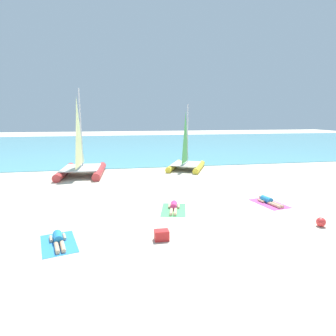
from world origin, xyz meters
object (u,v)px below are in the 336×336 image
(towel_left, at_px, (59,243))
(towel_middle, at_px, (174,210))
(sailboat_yellow, at_px, (186,160))
(cooler_box, at_px, (162,235))
(sunbather_middle, at_px, (174,207))
(sailboat_red, at_px, (81,163))
(towel_right, at_px, (269,203))
(beach_ball, at_px, (321,222))
(sunbather_left, at_px, (58,239))
(sunbather_right, at_px, (268,201))

(towel_left, height_order, towel_middle, same)
(sailboat_yellow, distance_m, cooler_box, 13.34)
(towel_left, relative_size, sunbather_middle, 1.22)
(towel_left, height_order, sunbather_middle, sunbather_middle)
(cooler_box, bearing_deg, sunbather_middle, 70.90)
(towel_middle, relative_size, sunbather_middle, 1.22)
(sailboat_red, bearing_deg, towel_right, -38.26)
(towel_right, relative_size, beach_ball, 5.23)
(sailboat_red, xyz_separation_m, cooler_box, (3.96, -11.86, -0.75))
(towel_left, height_order, sunbather_left, sunbather_left)
(sailboat_red, distance_m, cooler_box, 12.53)
(towel_middle, bearing_deg, cooler_box, -109.21)
(sailboat_yellow, distance_m, sunbather_left, 14.44)
(sailboat_red, xyz_separation_m, towel_left, (0.46, -11.50, -0.93))
(sailboat_yellow, xyz_separation_m, towel_right, (1.83, -9.55, -0.77))
(sailboat_yellow, bearing_deg, sunbather_left, -97.13)
(sailboat_yellow, distance_m, towel_right, 9.76)
(beach_ball, bearing_deg, towel_left, 178.24)
(towel_right, xyz_separation_m, cooler_box, (-5.92, -3.12, 0.17))
(sunbather_left, xyz_separation_m, sunbather_middle, (4.60, 2.70, 0.00))
(towel_right, height_order, cooler_box, cooler_box)
(sunbather_left, xyz_separation_m, beach_ball, (9.88, -0.37, 0.05))
(towel_left, relative_size, sunbather_left, 1.22)
(sailboat_yellow, xyz_separation_m, beach_ball, (2.26, -12.62, -0.59))
(sailboat_yellow, relative_size, sailboat_red, 0.83)
(cooler_box, bearing_deg, sailboat_red, 108.46)
(sunbather_middle, bearing_deg, sailboat_yellow, 86.28)
(sailboat_yellow, height_order, sunbather_middle, sailboat_yellow)
(towel_left, distance_m, sunbather_right, 9.83)
(towel_left, relative_size, towel_middle, 1.00)
(towel_right, bearing_deg, sailboat_yellow, 100.83)
(sailboat_yellow, bearing_deg, towel_middle, -82.76)
(sailboat_yellow, height_order, cooler_box, sailboat_yellow)
(beach_ball, distance_m, cooler_box, 6.36)
(towel_left, bearing_deg, sunbather_right, 16.72)
(towel_middle, distance_m, beach_ball, 6.09)
(sailboat_yellow, bearing_deg, sailboat_red, -149.47)
(sunbather_right, bearing_deg, sailboat_yellow, 89.96)
(sunbather_middle, xyz_separation_m, beach_ball, (5.27, -3.07, 0.05))
(sunbather_left, relative_size, towel_right, 0.82)
(sailboat_yellow, distance_m, sunbather_right, 9.68)
(sailboat_yellow, bearing_deg, towel_left, -96.94)
(sailboat_yellow, bearing_deg, cooler_box, -83.17)
(towel_right, bearing_deg, sunbather_left, -164.06)
(towel_left, xyz_separation_m, cooler_box, (3.50, -0.36, 0.17))
(towel_left, relative_size, cooler_box, 3.80)
(sunbather_left, height_order, beach_ball, beach_ball)
(sailboat_yellow, bearing_deg, beach_ball, -55.11)
(towel_right, bearing_deg, sunbather_right, 100.87)
(cooler_box, bearing_deg, sunbather_left, 173.09)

